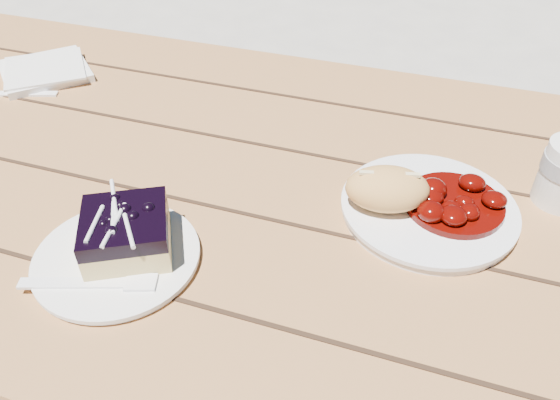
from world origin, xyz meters
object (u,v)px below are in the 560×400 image
(picnic_table, at_px, (308,268))
(main_plate, at_px, (428,209))
(bread_roll, at_px, (387,189))
(dessert_plate, at_px, (117,258))
(blueberry_cake, at_px, (126,232))

(picnic_table, xyz_separation_m, main_plate, (0.16, -0.00, 0.17))
(picnic_table, bearing_deg, bread_roll, -12.26)
(picnic_table, bearing_deg, main_plate, -0.98)
(picnic_table, distance_m, main_plate, 0.23)
(main_plate, xyz_separation_m, dessert_plate, (-0.34, -0.21, -0.00))
(picnic_table, xyz_separation_m, dessert_plate, (-0.18, -0.21, 0.17))
(main_plate, height_order, dessert_plate, main_plate)
(main_plate, relative_size, dessert_plate, 1.17)
(picnic_table, distance_m, blueberry_cake, 0.33)
(bread_roll, bearing_deg, picnic_table, 167.74)
(main_plate, xyz_separation_m, bread_roll, (-0.05, -0.02, 0.04))
(main_plate, height_order, blueberry_cake, blueberry_cake)
(main_plate, distance_m, dessert_plate, 0.40)
(picnic_table, relative_size, dessert_plate, 10.45)
(main_plate, bearing_deg, blueberry_cake, -150.01)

